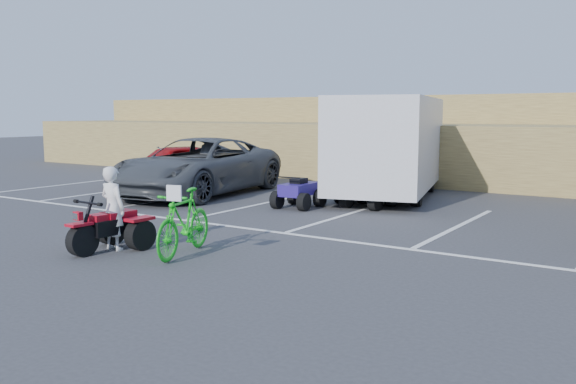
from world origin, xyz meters
The scene contains 11 objects.
ground centered at (0.00, 0.00, 0.00)m, with size 100.00×100.00×0.00m, color #363638.
parking_stripes centered at (0.87, 4.07, 0.00)m, with size 28.00×5.16×0.01m.
grass_embankment centered at (0.00, 15.48, 1.42)m, with size 40.00×8.50×3.10m.
red_trike_atv centered at (-1.72, -0.62, 0.00)m, with size 1.08×1.44×0.93m, color #A90919, non-canonical shape.
rider centered at (-1.71, -0.47, 0.74)m, with size 0.54×0.35×1.48m, color white.
green_dirt_bike centered at (-0.39, -0.08, 0.56)m, with size 0.53×1.87×1.12m, color #14BF19.
grey_pickup centered at (-5.37, 5.91, 0.84)m, with size 2.77×6.01×1.67m, color #414548.
red_car centered at (-7.82, 7.37, 0.68)m, with size 1.61×4.00×1.36m, color #9A080A.
cargo_trailer centered at (-0.46, 8.50, 1.53)m, with size 3.82×6.46×2.83m.
quad_atv_blue centered at (-1.54, 5.40, 0.00)m, with size 0.96×1.29×0.84m, color navy, non-canonical shape.
quad_atv_green centered at (-0.06, 6.45, 0.00)m, with size 1.01×1.35×0.88m, color #125018, non-canonical shape.
Camera 1 is at (6.65, -7.62, 2.40)m, focal length 38.00 mm.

